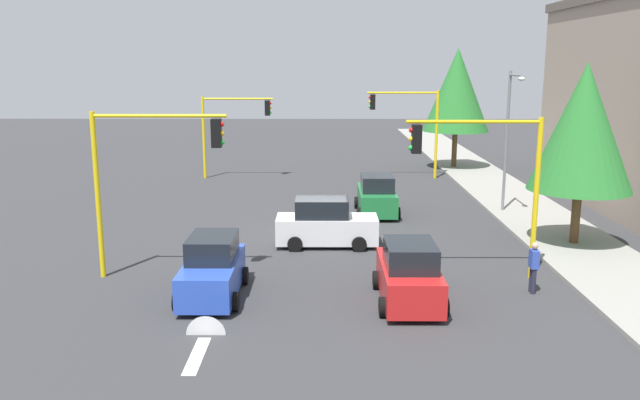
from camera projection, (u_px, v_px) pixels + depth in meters
name	position (u px, v px, depth m)	size (l,w,h in m)	color
ground_plane	(318.00, 233.00, 28.63)	(120.00, 120.00, 0.00)	#353538
sidewalk_kerb	(522.00, 207.00, 33.45)	(80.00, 4.00, 0.15)	gray
lane_arrow_near	(203.00, 343.00, 17.38)	(2.40, 1.10, 1.10)	silver
traffic_signal_far_left	(409.00, 117.00, 41.47)	(0.36, 4.59, 5.66)	yellow
traffic_signal_far_right	(232.00, 120.00, 41.59)	(0.36, 4.59, 5.27)	yellow
traffic_signal_near_right	(148.00, 162.00, 21.95)	(0.36, 4.59, 5.78)	yellow
traffic_signal_near_left	(484.00, 166.00, 21.91)	(0.36, 4.59, 5.58)	yellow
street_lamp_curbside	(510.00, 127.00, 31.21)	(2.15, 0.28, 7.00)	slate
tree_roadside_far	(457.00, 90.00, 45.05)	(4.59, 4.59, 8.40)	brown
tree_roadside_near	(583.00, 127.00, 25.61)	(4.06, 4.06, 7.41)	brown
car_green	(377.00, 196.00, 32.11)	(3.97, 2.06, 1.98)	#1E7238
car_white	(326.00, 224.00, 26.49)	(1.94, 4.12, 1.98)	white
car_red	(409.00, 275.00, 20.16)	(3.95, 2.03, 1.98)	red
car_blue	(212.00, 270.00, 20.69)	(3.96, 1.96, 1.98)	blue
pedestrian_crossing	(534.00, 266.00, 21.01)	(0.40, 0.24, 1.70)	#262638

